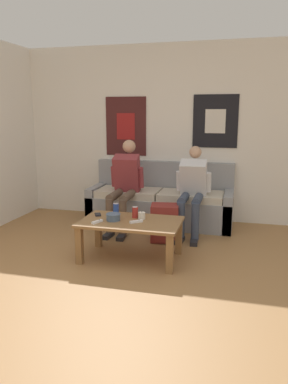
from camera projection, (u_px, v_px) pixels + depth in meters
ground_plane at (79, 313)px, 3.00m from camera, size 18.00×18.00×0.00m
wall_back at (160, 133)px, 5.56m from camera, size 10.00×0.07×2.55m
couch at (161, 203)px, 5.41m from camera, size 2.04×0.70×0.87m
coffee_table at (131, 227)px, 4.06m from camera, size 1.08×0.66×0.43m
person_seated_adult at (125, 182)px, 5.10m from camera, size 0.47×0.88×1.21m
person_seated_teen at (192, 187)px, 4.89m from camera, size 0.47×0.86×1.14m
backpack at (165, 224)px, 4.66m from camera, size 0.38×0.36×0.46m
ceramic_bowl at (113, 217)px, 4.04m from camera, size 0.16×0.16×0.08m
pillar_candle at (142, 216)px, 4.09m from camera, size 0.08×0.08×0.09m
drink_can_blue at (116, 209)px, 4.30m from camera, size 0.07×0.07×0.12m
drink_can_red at (135, 212)px, 4.14m from camera, size 0.07×0.07×0.12m
game_controller_near_left at (136, 222)px, 3.97m from camera, size 0.13×0.12×0.03m
game_controller_near_right at (97, 222)px, 3.96m from camera, size 0.09×0.15×0.03m
cell_phone at (98, 214)px, 4.27m from camera, size 0.12×0.15×0.01m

